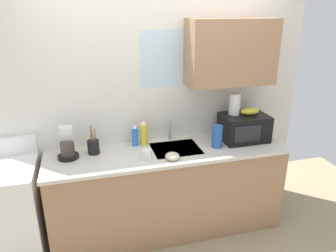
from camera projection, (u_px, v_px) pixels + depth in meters
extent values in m
cube|color=silver|center=(159.00, 105.00, 3.29)|extent=(3.08, 0.10, 2.50)
cube|color=#9E7551|center=(231.00, 52.00, 3.07)|extent=(0.86, 0.32, 0.62)
cube|color=silver|center=(168.00, 59.00, 3.10)|extent=(0.56, 0.02, 0.55)
cube|color=#9E7551|center=(168.00, 192.00, 3.26)|extent=(2.28, 0.60, 0.86)
cube|color=beige|center=(168.00, 152.00, 3.10)|extent=(2.31, 0.63, 0.03)
cube|color=#9EA0A5|center=(176.00, 155.00, 3.16)|extent=(0.46, 0.38, 0.14)
cylinder|color=#B2B5BA|center=(170.00, 129.00, 3.29)|extent=(0.03, 0.03, 0.23)
cube|color=white|center=(7.00, 214.00, 2.88)|extent=(0.60, 0.60, 0.90)
cube|color=white|center=(2.00, 147.00, 2.94)|extent=(0.60, 0.04, 0.18)
cube|color=black|center=(244.00, 127.00, 3.29)|extent=(0.46, 0.34, 0.27)
cube|color=black|center=(248.00, 134.00, 3.12)|extent=(0.28, 0.01, 0.17)
ellipsoid|color=gold|center=(250.00, 111.00, 3.25)|extent=(0.20, 0.11, 0.07)
cylinder|color=white|center=(235.00, 104.00, 3.23)|extent=(0.11, 0.11, 0.22)
cylinder|color=black|center=(68.00, 156.00, 2.93)|extent=(0.19, 0.19, 0.03)
cylinder|color=#3F332D|center=(67.00, 149.00, 2.89)|extent=(0.12, 0.12, 0.13)
cube|color=silver|center=(67.00, 140.00, 2.95)|extent=(0.11, 0.09, 0.26)
cylinder|color=yellow|center=(144.00, 134.00, 3.18)|extent=(0.07, 0.07, 0.22)
cone|color=white|center=(144.00, 122.00, 3.14)|extent=(0.05, 0.05, 0.04)
cylinder|color=blue|center=(135.00, 137.00, 3.17)|extent=(0.06, 0.06, 0.19)
cone|color=white|center=(135.00, 126.00, 3.13)|extent=(0.05, 0.05, 0.04)
cylinder|color=#2659A5|center=(217.00, 136.00, 3.13)|extent=(0.10, 0.10, 0.22)
cylinder|color=white|center=(147.00, 155.00, 2.89)|extent=(0.08, 0.08, 0.09)
cylinder|color=black|center=(93.00, 147.00, 3.01)|extent=(0.11, 0.11, 0.13)
cylinder|color=olive|center=(91.00, 138.00, 2.97)|extent=(0.03, 0.03, 0.24)
cylinder|color=olive|center=(95.00, 139.00, 2.99)|extent=(0.03, 0.03, 0.20)
cylinder|color=olive|center=(93.00, 140.00, 2.96)|extent=(0.02, 0.02, 0.21)
ellipsoid|color=beige|center=(172.00, 156.00, 2.90)|extent=(0.13, 0.13, 0.06)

